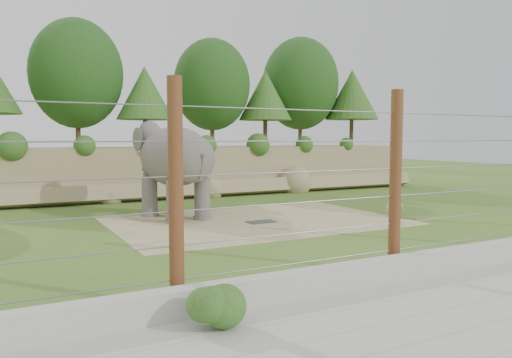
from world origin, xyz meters
name	(u,v)px	position (x,y,z in m)	size (l,w,h in m)	color
ground	(287,237)	(0.00, 0.00, 0.00)	(90.00, 90.00, 0.00)	#416120
back_embankment	(171,119)	(0.59, 12.68, 3.97)	(30.00, 5.52, 8.77)	#9D8460
dirt_patch	(255,221)	(0.50, 3.00, 0.01)	(10.00, 7.00, 0.02)	#988560
drain_grate	(261,222)	(0.51, 2.55, 0.04)	(1.00, 0.60, 0.03)	#262628
elephant	(175,170)	(-1.81, 4.96, 1.77)	(1.88, 4.38, 3.54)	slate
stone_ball	(394,208)	(5.50, 1.28, 0.34)	(0.63, 0.63, 0.63)	gray
retaining_wall	(410,266)	(0.00, -5.00, 0.25)	(26.00, 0.35, 0.50)	beige
walkway	(494,305)	(0.00, -7.00, 0.01)	(26.00, 4.00, 0.01)	beige
barrier_fence	(395,182)	(0.00, -4.50, 2.00)	(20.26, 0.26, 4.00)	#532E14
walkway_shrub	(214,309)	(-4.85, -5.80, 0.36)	(0.70, 0.70, 0.70)	#29601B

